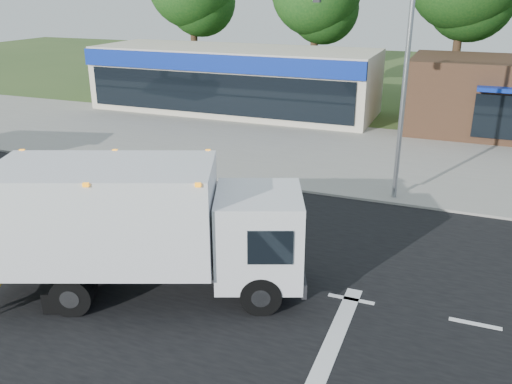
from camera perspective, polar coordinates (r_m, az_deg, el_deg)
ground at (r=15.20m, az=-1.27°, el=-9.07°), size 120.00×120.00×0.00m
road_asphalt at (r=15.20m, az=-1.27°, el=-9.05°), size 60.00×14.00×0.02m
sidewalk at (r=22.28m, az=6.87°, el=0.94°), size 60.00×2.40×0.12m
parking_apron at (r=27.70m, az=9.99°, el=4.63°), size 60.00×9.00×0.02m
lane_markings at (r=13.70m, az=1.85°, el=-12.65°), size 55.20×7.00×0.01m
ems_box_truck at (r=13.96m, az=-11.90°, el=-3.02°), size 8.32×5.18×3.53m
retail_strip_mall at (r=35.49m, az=-2.35°, el=11.75°), size 18.00×6.20×4.00m
brown_storefront at (r=32.66m, az=24.73°, el=9.09°), size 10.00×6.70×4.00m
traffic_signal_pole at (r=20.12m, az=13.67°, el=12.66°), size 3.51×0.25×8.00m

